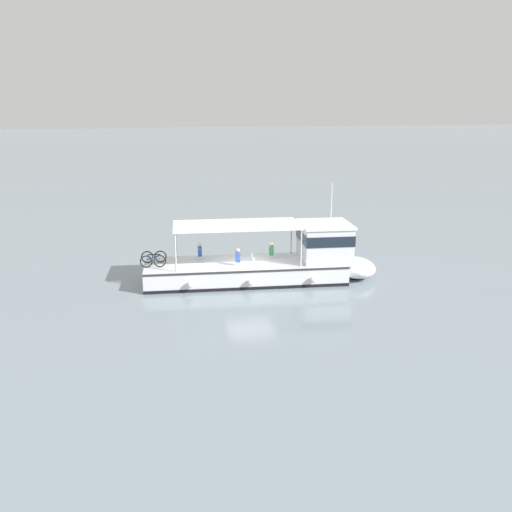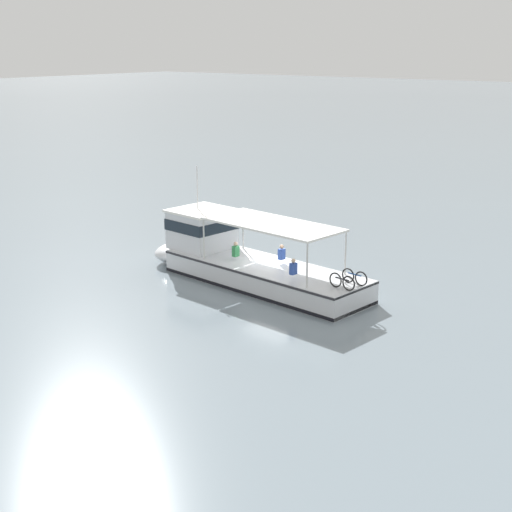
{
  "view_description": "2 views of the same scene",
  "coord_description": "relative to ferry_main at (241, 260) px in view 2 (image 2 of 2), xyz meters",
  "views": [
    {
      "loc": [
        -27.45,
        6.29,
        9.42
      ],
      "look_at": [
        0.76,
        -0.5,
        1.4
      ],
      "focal_mm": 38.87,
      "sensor_mm": 36.0,
      "label": 1
    },
    {
      "loc": [
        28.28,
        20.49,
        11.27
      ],
      "look_at": [
        0.76,
        -0.5,
        1.4
      ],
      "focal_mm": 52.61,
      "sensor_mm": 36.0,
      "label": 2
    }
  ],
  "objects": [
    {
      "name": "ferry_main",
      "position": [
        0.0,
        0.0,
        0.0
      ],
      "size": [
        4.51,
        13.01,
        5.32
      ],
      "color": "silver",
      "rests_on": "ground"
    },
    {
      "name": "ground_plane",
      "position": [
        -0.65,
        1.51,
        -1.02
      ],
      "size": [
        400.0,
        400.0,
        0.0
      ],
      "primitive_type": "plane",
      "color": "gray"
    }
  ]
}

